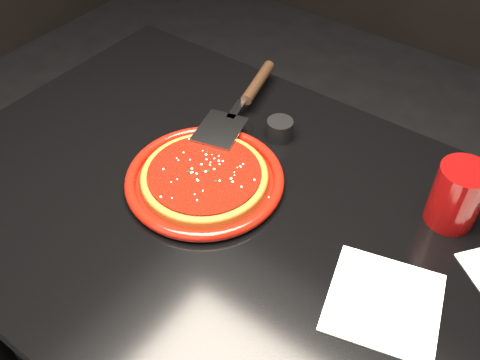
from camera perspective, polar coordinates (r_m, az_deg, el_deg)
name	(u,v)px	position (r m, az deg, el deg)	size (l,w,h in m)	color
table	(239,322)	(1.26, -0.05, -14.95)	(1.20, 0.80, 0.75)	black
plate	(205,179)	(1.00, -3.79, 0.09)	(0.30, 0.30, 0.02)	#710D07
pizza_crust	(205,178)	(1.00, -3.80, 0.23)	(0.24, 0.24, 0.01)	brown
pizza_crust_rim	(204,176)	(0.99, -3.81, 0.48)	(0.24, 0.24, 0.02)	brown
pizza_sauce	(204,174)	(0.99, -3.82, 0.66)	(0.21, 0.21, 0.01)	#651208
parmesan_dusting	(204,172)	(0.99, -3.84, 0.90)	(0.20, 0.20, 0.01)	#FAEEC6
basil_flecks	(204,172)	(0.99, -3.84, 0.87)	(0.19, 0.19, 0.00)	black
pizza_server	(242,102)	(1.13, 0.17, 8.29)	(0.10, 0.36, 0.03)	#B8BAC0
cup	(457,196)	(0.97, 22.14, -1.54)	(0.09, 0.09, 0.12)	maroon
napkin_a	(384,302)	(0.87, 15.10, -12.44)	(0.17, 0.17, 0.00)	white
ramekin	(280,129)	(1.10, 4.26, 5.42)	(0.05, 0.05, 0.04)	black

